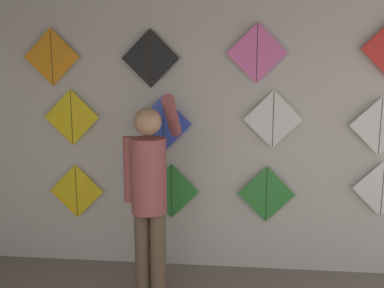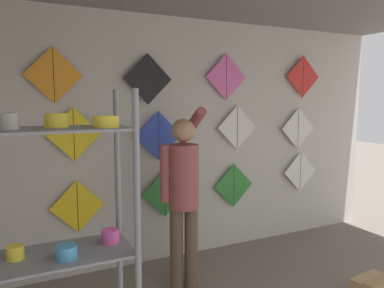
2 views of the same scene
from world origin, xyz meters
name	(u,v)px [view 1 (image 1 of 2)]	position (x,y,z in m)	size (l,w,h in m)	color
back_panel	(214,131)	(0.00, 3.70, 1.40)	(5.48, 0.06, 2.80)	beige
shopkeeper	(149,189)	(-0.49, 2.93, 1.02)	(0.45, 0.58, 1.81)	brown
kite_0	(76,191)	(-1.39, 3.61, 0.77)	(0.55, 0.01, 0.55)	yellow
kite_1	(172,191)	(-0.41, 3.61, 0.80)	(0.55, 0.01, 0.55)	#338C38
kite_2	(266,194)	(0.52, 3.61, 0.80)	(0.55, 0.01, 0.55)	#338C38
kite_3	(382,189)	(1.60, 3.61, 0.88)	(0.55, 0.01, 0.55)	white
kite_4	(72,117)	(-1.40, 3.61, 1.52)	(0.55, 0.01, 0.55)	yellow
kite_5	(163,124)	(-0.48, 3.61, 1.47)	(0.55, 0.01, 0.55)	blue
kite_6	(273,120)	(0.56, 3.61, 1.53)	(0.55, 0.01, 0.55)	white
kite_7	(380,126)	(1.54, 3.61, 1.48)	(0.55, 0.01, 0.55)	white
kite_8	(52,57)	(-1.57, 3.61, 2.11)	(0.55, 0.01, 0.55)	orange
kite_9	(151,58)	(-0.60, 3.61, 2.09)	(0.55, 0.01, 0.55)	black
kite_10	(257,53)	(0.39, 3.61, 2.14)	(0.55, 0.01, 0.55)	pink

